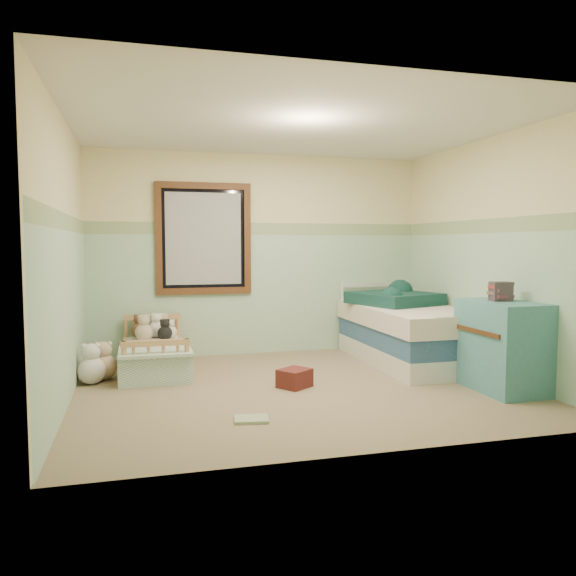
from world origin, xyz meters
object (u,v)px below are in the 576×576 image
object	(u,v)px
toddler_bed_frame	(154,364)
plush_floor_cream	(91,370)
plush_floor_tan	(104,367)
twin_bed_frame	(409,353)
dresser	(502,346)
red_pillow	(295,378)
floor_book	(251,419)

from	to	relation	value
toddler_bed_frame	plush_floor_cream	bearing A→B (deg)	-146.48
plush_floor_tan	twin_bed_frame	world-z (taller)	plush_floor_tan
plush_floor_cream	dresser	xyz separation A→B (m)	(3.78, -1.25, 0.28)
twin_bed_frame	plush_floor_cream	bearing A→B (deg)	-178.46
plush_floor_cream	dresser	distance (m)	3.99
toddler_bed_frame	dresser	xyz separation A→B (m)	(3.16, -1.65, 0.34)
plush_floor_cream	plush_floor_tan	bearing A→B (deg)	55.56
toddler_bed_frame	red_pillow	world-z (taller)	red_pillow
plush_floor_cream	floor_book	bearing A→B (deg)	-50.11
plush_floor_tan	red_pillow	size ratio (longest dim) A/B	0.94
plush_floor_tan	plush_floor_cream	bearing A→B (deg)	-124.44
toddler_bed_frame	twin_bed_frame	xyz separation A→B (m)	(2.88, -0.31, 0.03)
plush_floor_cream	toddler_bed_frame	bearing A→B (deg)	33.52
plush_floor_cream	floor_book	world-z (taller)	plush_floor_cream
dresser	red_pillow	distance (m)	1.99
toddler_bed_frame	twin_bed_frame	distance (m)	2.90
toddler_bed_frame	floor_book	xyz separation A→B (m)	(0.68, -1.96, -0.07)
twin_bed_frame	red_pillow	distance (m)	1.75
toddler_bed_frame	floor_book	distance (m)	2.08
plush_floor_tan	twin_bed_frame	distance (m)	3.39
red_pillow	dresser	bearing A→B (deg)	-17.91
red_pillow	floor_book	xyz separation A→B (m)	(-0.61, -0.91, -0.08)
plush_floor_tan	red_pillow	bearing A→B (deg)	-23.84
twin_bed_frame	floor_book	xyz separation A→B (m)	(-2.20, -1.65, -0.10)
twin_bed_frame	plush_floor_tan	bearing A→B (deg)	178.99
red_pillow	floor_book	bearing A→B (deg)	-123.75
toddler_bed_frame	dresser	bearing A→B (deg)	-27.65
plush_floor_cream	red_pillow	world-z (taller)	plush_floor_cream
plush_floor_tan	floor_book	distance (m)	2.09
plush_floor_tan	dresser	bearing A→B (deg)	-20.88
plush_floor_tan	dresser	xyz separation A→B (m)	(3.67, -1.40, 0.29)
twin_bed_frame	dresser	bearing A→B (deg)	-78.36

